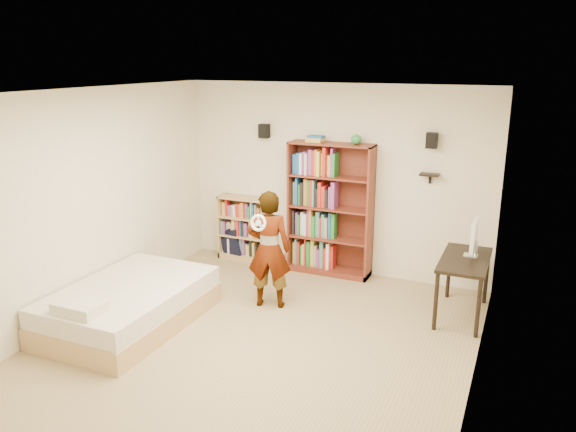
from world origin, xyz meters
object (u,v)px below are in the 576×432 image
object	(u,v)px
tall_bookshelf	(330,210)
person	(269,249)
computer_desk	(463,287)
daybed	(129,300)
low_bookshelf	(244,228)

from	to	relation	value
tall_bookshelf	person	bearing A→B (deg)	-102.84
computer_desk	daybed	world-z (taller)	computer_desk
tall_bookshelf	daybed	size ratio (longest dim) A/B	0.95
tall_bookshelf	daybed	bearing A→B (deg)	-122.67
tall_bookshelf	computer_desk	world-z (taller)	tall_bookshelf
computer_desk	person	size ratio (longest dim) A/B	0.73
daybed	person	world-z (taller)	person
person	daybed	bearing A→B (deg)	25.71
daybed	low_bookshelf	bearing A→B (deg)	85.78
computer_desk	low_bookshelf	bearing A→B (deg)	167.81
low_bookshelf	tall_bookshelf	bearing A→B (deg)	-1.10
tall_bookshelf	daybed	distance (m)	3.02
computer_desk	person	xyz separation A→B (m)	(-2.26, -0.66, 0.38)
tall_bookshelf	low_bookshelf	size ratio (longest dim) A/B	1.93
computer_desk	person	bearing A→B (deg)	-163.58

